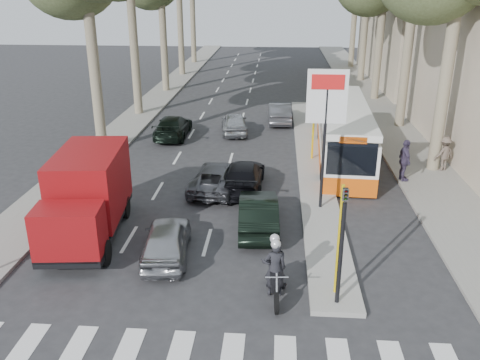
# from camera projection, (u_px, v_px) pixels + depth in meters

# --- Properties ---
(ground) EXTENTS (120.00, 120.00, 0.00)m
(ground) POSITION_uv_depth(u_px,v_px,m) (227.00, 273.00, 15.93)
(ground) COLOR #28282B
(ground) RESTS_ON ground
(sidewalk_right) EXTENTS (3.20, 70.00, 0.12)m
(sidewalk_right) POSITION_uv_depth(u_px,v_px,m) (372.00, 102.00, 38.52)
(sidewalk_right) COLOR gray
(sidewalk_right) RESTS_ON ground
(median_left) EXTENTS (2.40, 64.00, 0.12)m
(median_left) POSITION_uv_depth(u_px,v_px,m) (165.00, 91.00, 42.47)
(median_left) COLOR gray
(median_left) RESTS_ON ground
(traffic_island) EXTENTS (1.50, 26.00, 0.16)m
(traffic_island) POSITION_uv_depth(u_px,v_px,m) (312.00, 160.00, 25.89)
(traffic_island) COLOR gray
(traffic_island) RESTS_ON ground
(billboard) EXTENTS (1.50, 12.10, 5.60)m
(billboard) POSITION_uv_depth(u_px,v_px,m) (326.00, 120.00, 19.00)
(billboard) COLOR yellow
(billboard) RESTS_ON ground
(traffic_light_island) EXTENTS (0.16, 0.41, 3.60)m
(traffic_light_island) POSITION_uv_depth(u_px,v_px,m) (343.00, 227.00, 13.40)
(traffic_light_island) COLOR black
(traffic_light_island) RESTS_ON ground
(silver_hatchback) EXTENTS (1.81, 3.76, 1.24)m
(silver_hatchback) POSITION_uv_depth(u_px,v_px,m) (166.00, 240.00, 16.68)
(silver_hatchback) COLOR #9EA0A6
(silver_hatchback) RESTS_ON ground
(dark_hatchback) EXTENTS (1.61, 4.07, 1.32)m
(dark_hatchback) POSITION_uv_depth(u_px,v_px,m) (258.00, 213.00, 18.58)
(dark_hatchback) COLOR black
(dark_hatchback) RESTS_ON ground
(queue_car_a) EXTENTS (2.36, 4.36, 1.16)m
(queue_car_a) POSITION_uv_depth(u_px,v_px,m) (217.00, 177.00, 22.14)
(queue_car_a) COLOR #45464C
(queue_car_a) RESTS_ON ground
(queue_car_b) EXTENTS (1.83, 4.32, 1.24)m
(queue_car_b) POSITION_uv_depth(u_px,v_px,m) (243.00, 176.00, 22.20)
(queue_car_b) COLOR black
(queue_car_b) RESTS_ON ground
(queue_car_c) EXTENTS (1.95, 3.85, 1.26)m
(queue_car_c) POSITION_uv_depth(u_px,v_px,m) (234.00, 123.00, 30.49)
(queue_car_c) COLOR #9FA2A6
(queue_car_c) RESTS_ON ground
(queue_car_d) EXTENTS (1.56, 4.01, 1.30)m
(queue_car_d) POSITION_uv_depth(u_px,v_px,m) (280.00, 113.00, 32.85)
(queue_car_d) COLOR #4F5157
(queue_car_d) RESTS_ON ground
(queue_car_e) EXTENTS (1.83, 4.38, 1.26)m
(queue_car_e) POSITION_uv_depth(u_px,v_px,m) (173.00, 127.00, 29.74)
(queue_car_e) COLOR black
(queue_car_e) RESTS_ON ground
(red_truck) EXTENTS (2.66, 5.78, 2.99)m
(red_truck) POSITION_uv_depth(u_px,v_px,m) (88.00, 195.00, 17.77)
(red_truck) COLOR black
(red_truck) RESTS_ON ground
(city_bus) EXTENTS (2.86, 10.76, 2.81)m
(city_bus) POSITION_uv_depth(u_px,v_px,m) (343.00, 131.00, 25.76)
(city_bus) COLOR #E3550C
(city_bus) RESTS_ON ground
(motorcycle) EXTENTS (0.82, 2.20, 1.87)m
(motorcycle) POSITION_uv_depth(u_px,v_px,m) (275.00, 267.00, 14.67)
(motorcycle) COLOR black
(motorcycle) RESTS_ON ground
(pedestrian_near) EXTENTS (0.70, 1.19, 1.91)m
(pedestrian_near) POSITION_uv_depth(u_px,v_px,m) (405.00, 160.00, 22.75)
(pedestrian_near) COLOR #413753
(pedestrian_near) RESTS_ON sidewalk_right
(pedestrian_far) EXTENTS (1.17, 0.93, 1.66)m
(pedestrian_far) POSITION_uv_depth(u_px,v_px,m) (444.00, 153.00, 24.08)
(pedestrian_far) COLOR brown
(pedestrian_far) RESTS_ON sidewalk_right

